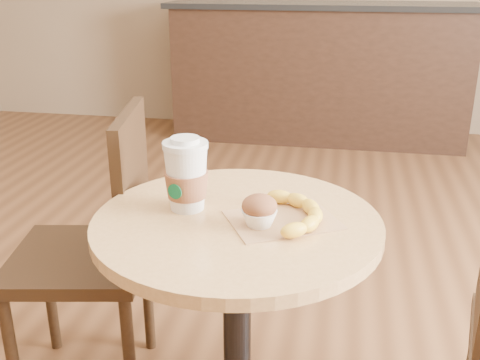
{
  "coord_description": "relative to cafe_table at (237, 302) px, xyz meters",
  "views": [
    {
      "loc": [
        0.2,
        -1.21,
        1.3
      ],
      "look_at": [
        -0.03,
        -0.01,
        0.83
      ],
      "focal_mm": 42.0,
      "sensor_mm": 36.0,
      "label": 1
    }
  ],
  "objects": [
    {
      "name": "cafe_table",
      "position": [
        0.0,
        0.0,
        0.0
      ],
      "size": [
        0.67,
        0.67,
        0.75
      ],
      "color": "black",
      "rests_on": "ground"
    },
    {
      "name": "chair_left",
      "position": [
        -0.48,
        0.25,
        -0.02
      ],
      "size": [
        0.47,
        0.47,
        0.92
      ],
      "rotation": [
        0.0,
        0.0,
        -1.39
      ],
      "color": "black",
      "rests_on": "ground"
    },
    {
      "name": "banana",
      "position": [
        0.13,
        0.01,
        0.25
      ],
      "size": [
        0.2,
        0.27,
        0.03
      ],
      "primitive_type": null,
      "rotation": [
        0.0,
        0.0,
        0.19
      ],
      "color": "gold",
      "rests_on": "kraft_bag"
    },
    {
      "name": "muffin",
      "position": [
        0.06,
        -0.03,
        0.27
      ],
      "size": [
        0.08,
        0.08,
        0.07
      ],
      "color": "white",
      "rests_on": "kraft_bag"
    },
    {
      "name": "coffee_cup",
      "position": [
        -0.13,
        0.03,
        0.31
      ],
      "size": [
        0.11,
        0.11,
        0.18
      ],
      "rotation": [
        0.0,
        0.0,
        -0.27
      ],
      "color": "silver",
      "rests_on": "cafe_table"
    },
    {
      "name": "kraft_bag",
      "position": [
        0.11,
        0.01,
        0.23
      ],
      "size": [
        0.3,
        0.27,
        0.0
      ],
      "primitive_type": "cube",
      "rotation": [
        0.0,
        0.0,
        0.5
      ],
      "color": "#A3774E",
      "rests_on": "cafe_table"
    },
    {
      "name": "service_counter",
      "position": [
        0.03,
        3.23,
        0.0
      ],
      "size": [
        2.3,
        0.65,
        1.04
      ],
      "color": "black",
      "rests_on": "ground"
    }
  ]
}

